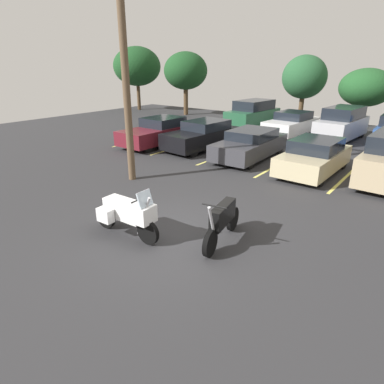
{
  "coord_description": "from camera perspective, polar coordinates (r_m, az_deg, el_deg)",
  "views": [
    {
      "loc": [
        5.21,
        -6.01,
        4.3
      ],
      "look_at": [
        -0.25,
        1.08,
        0.85
      ],
      "focal_mm": 31.26,
      "sensor_mm": 36.0,
      "label": 1
    }
  ],
  "objects": [
    {
      "name": "car_far_white",
      "position": [
        22.6,
        16.65,
        11.08
      ],
      "size": [
        2.23,
        4.58,
        1.47
      ],
      "color": "white",
      "rests_on": "ground"
    },
    {
      "name": "car_far_silver",
      "position": [
        22.14,
        24.23,
        10.57
      ],
      "size": [
        2.1,
        4.64,
        1.92
      ],
      "color": "#B7B7BC",
      "rests_on": "ground"
    },
    {
      "name": "car_maroon",
      "position": [
        19.12,
        -5.61,
        10.2
      ],
      "size": [
        1.95,
        4.77,
        1.49
      ],
      "color": "maroon",
      "rests_on": "ground"
    },
    {
      "name": "car_far_green",
      "position": [
        23.94,
        10.33,
        12.77
      ],
      "size": [
        2.19,
        4.45,
        1.97
      ],
      "color": "#235638",
      "rests_on": "ground"
    },
    {
      "name": "motorcycle_second",
      "position": [
        8.47,
        5.19,
        -4.9
      ],
      "size": [
        0.67,
        2.16,
        1.31
      ],
      "color": "black",
      "rests_on": "ground"
    },
    {
      "name": "utility_pole",
      "position": [
        12.83,
        -11.51,
        21.8
      ],
      "size": [
        1.8,
        0.27,
        8.8
      ],
      "color": "brown",
      "rests_on": "ground"
    },
    {
      "name": "tree_center_right",
      "position": [
        34.45,
        -9.36,
        20.39
      ],
      "size": [
        4.49,
        4.49,
        5.84
      ],
      "color": "#4C3823",
      "rests_on": "ground"
    },
    {
      "name": "parking_stripes",
      "position": [
        16.29,
        9.83,
        5.48
      ],
      "size": [
        14.64,
        4.66,
        0.01
      ],
      "color": "#EAE066",
      "rests_on": "ground"
    },
    {
      "name": "ground",
      "position": [
        9.06,
        -2.96,
        -7.64
      ],
      "size": [
        44.0,
        44.0,
        0.1
      ],
      "primitive_type": "cube",
      "color": "#2D2D30"
    },
    {
      "name": "tree_right",
      "position": [
        30.53,
        -1.09,
        19.94
      ],
      "size": [
        3.74,
        3.74,
        5.27
      ],
      "color": "#4C3823",
      "rests_on": "ground"
    },
    {
      "name": "tree_center_left",
      "position": [
        28.48,
        18.63,
        18.07
      ],
      "size": [
        3.36,
        3.36,
        4.94
      ],
      "color": "#4C3823",
      "rests_on": "ground"
    },
    {
      "name": "car_black",
      "position": [
        18.03,
        1.75,
        9.64
      ],
      "size": [
        2.2,
        4.6,
        1.47
      ],
      "color": "black",
      "rests_on": "ground"
    },
    {
      "name": "car_charcoal",
      "position": [
        16.46,
        9.94,
        8.03
      ],
      "size": [
        2.05,
        4.78,
        1.36
      ],
      "color": "#38383D",
      "rests_on": "ground"
    },
    {
      "name": "tree_rear",
      "position": [
        27.32,
        27.57,
        15.51
      ],
      "size": [
        3.63,
        3.63,
        4.03
      ],
      "color": "#4C3823",
      "rests_on": "ground"
    },
    {
      "name": "motorcycle_touring",
      "position": [
        8.85,
        -10.95,
        -3.55
      ],
      "size": [
        2.23,
        0.96,
        1.42
      ],
      "color": "black",
      "rests_on": "ground"
    },
    {
      "name": "car_champagne",
      "position": [
        14.77,
        20.12,
        5.66
      ],
      "size": [
        1.93,
        4.24,
        1.43
      ],
      "color": "#C1B289",
      "rests_on": "ground"
    }
  ]
}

